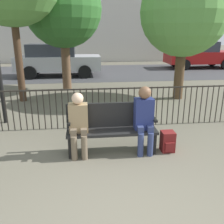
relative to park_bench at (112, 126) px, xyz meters
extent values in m
cube|color=black|center=(0.00, -0.08, -0.07)|extent=(1.67, 0.45, 0.05)
cube|color=black|center=(0.00, 0.12, 0.19)|extent=(1.67, 0.05, 0.47)
cube|color=black|center=(-0.77, -0.08, -0.29)|extent=(0.06, 0.38, 0.40)
cube|color=black|center=(0.77, -0.08, -0.29)|extent=(0.06, 0.38, 0.40)
cube|color=black|center=(-0.77, -0.08, 0.16)|extent=(0.06, 0.38, 0.04)
cube|color=black|center=(0.77, -0.08, 0.16)|extent=(0.06, 0.38, 0.04)
cylinder|color=brown|center=(-0.70, -0.30, -0.27)|extent=(0.11, 0.11, 0.45)
cylinder|color=brown|center=(-0.52, -0.30, -0.27)|extent=(0.11, 0.11, 0.45)
cube|color=brown|center=(-0.70, -0.20, 0.01)|extent=(0.11, 0.20, 0.12)
cube|color=brown|center=(-0.52, -0.20, 0.01)|extent=(0.11, 0.20, 0.12)
cube|color=#997F59|center=(-0.61, -0.08, 0.22)|extent=(0.34, 0.22, 0.52)
sphere|color=beige|center=(-0.61, -0.10, 0.58)|extent=(0.21, 0.21, 0.21)
cylinder|color=navy|center=(0.50, -0.30, -0.27)|extent=(0.11, 0.11, 0.45)
cylinder|color=navy|center=(0.68, -0.30, -0.27)|extent=(0.11, 0.11, 0.45)
cube|color=navy|center=(0.50, -0.20, 0.01)|extent=(0.11, 0.20, 0.12)
cube|color=navy|center=(0.68, -0.20, 0.01)|extent=(0.11, 0.20, 0.12)
cube|color=navy|center=(0.59, -0.08, 0.25)|extent=(0.34, 0.22, 0.58)
sphere|color=brown|center=(0.59, -0.10, 0.66)|extent=(0.23, 0.23, 0.23)
cube|color=maroon|center=(1.06, -0.15, -0.30)|extent=(0.24, 0.23, 0.39)
cube|color=maroon|center=(1.06, -0.28, -0.35)|extent=(0.17, 0.04, 0.18)
cylinder|color=#2D2823|center=(-2.40, 1.27, -0.02)|extent=(0.02, 0.02, 0.95)
cylinder|color=#2D2823|center=(-2.26, 1.27, -0.02)|extent=(0.02, 0.02, 0.95)
cylinder|color=#2D2823|center=(-2.12, 1.27, -0.02)|extent=(0.02, 0.02, 0.95)
cylinder|color=#2D2823|center=(-1.98, 1.27, -0.02)|extent=(0.02, 0.02, 0.95)
cylinder|color=#2D2823|center=(-1.84, 1.27, -0.02)|extent=(0.02, 0.02, 0.95)
cylinder|color=#2D2823|center=(-1.70, 1.27, -0.02)|extent=(0.02, 0.02, 0.95)
cylinder|color=#2D2823|center=(-1.56, 1.27, -0.02)|extent=(0.02, 0.02, 0.95)
cylinder|color=#2D2823|center=(-1.42, 1.27, -0.02)|extent=(0.02, 0.02, 0.95)
cylinder|color=#2D2823|center=(-1.28, 1.27, -0.02)|extent=(0.02, 0.02, 0.95)
cylinder|color=#2D2823|center=(-1.14, 1.27, -0.02)|extent=(0.02, 0.02, 0.95)
cylinder|color=#2D2823|center=(-1.00, 1.27, -0.02)|extent=(0.02, 0.02, 0.95)
cylinder|color=#2D2823|center=(-0.86, 1.27, -0.02)|extent=(0.02, 0.02, 0.95)
cylinder|color=#2D2823|center=(-0.72, 1.27, -0.02)|extent=(0.02, 0.02, 0.95)
cylinder|color=#2D2823|center=(-0.58, 1.27, -0.02)|extent=(0.02, 0.02, 0.95)
cylinder|color=#2D2823|center=(-0.44, 1.27, -0.02)|extent=(0.02, 0.02, 0.95)
cylinder|color=#2D2823|center=(-0.30, 1.27, -0.02)|extent=(0.02, 0.02, 0.95)
cylinder|color=#2D2823|center=(-0.16, 1.27, -0.02)|extent=(0.02, 0.02, 0.95)
cylinder|color=#2D2823|center=(-0.02, 1.27, -0.02)|extent=(0.02, 0.02, 0.95)
cylinder|color=#2D2823|center=(0.12, 1.27, -0.02)|extent=(0.02, 0.02, 0.95)
cylinder|color=#2D2823|center=(0.26, 1.27, -0.02)|extent=(0.02, 0.02, 0.95)
cylinder|color=#2D2823|center=(0.40, 1.27, -0.02)|extent=(0.02, 0.02, 0.95)
cylinder|color=#2D2823|center=(0.54, 1.27, -0.02)|extent=(0.02, 0.02, 0.95)
cylinder|color=#2D2823|center=(0.68, 1.27, -0.02)|extent=(0.02, 0.02, 0.95)
cylinder|color=#2D2823|center=(0.82, 1.27, -0.02)|extent=(0.02, 0.02, 0.95)
cylinder|color=#2D2823|center=(0.96, 1.27, -0.02)|extent=(0.02, 0.02, 0.95)
cylinder|color=#2D2823|center=(1.10, 1.27, -0.02)|extent=(0.02, 0.02, 0.95)
cylinder|color=#2D2823|center=(1.24, 1.27, -0.02)|extent=(0.02, 0.02, 0.95)
cylinder|color=#2D2823|center=(1.38, 1.27, -0.02)|extent=(0.02, 0.02, 0.95)
cylinder|color=#2D2823|center=(1.52, 1.27, -0.02)|extent=(0.02, 0.02, 0.95)
cylinder|color=#2D2823|center=(1.66, 1.27, -0.02)|extent=(0.02, 0.02, 0.95)
cylinder|color=#2D2823|center=(1.80, 1.27, -0.02)|extent=(0.02, 0.02, 0.95)
cylinder|color=#2D2823|center=(1.94, 1.27, -0.02)|extent=(0.02, 0.02, 0.95)
cylinder|color=#2D2823|center=(2.08, 1.27, -0.02)|extent=(0.02, 0.02, 0.95)
cylinder|color=#2D2823|center=(2.22, 1.27, -0.02)|extent=(0.02, 0.02, 0.95)
cylinder|color=#2D2823|center=(2.36, 1.27, -0.02)|extent=(0.02, 0.02, 0.95)
cylinder|color=#2D2823|center=(2.50, 1.27, -0.02)|extent=(0.02, 0.02, 0.95)
cylinder|color=#2D2823|center=(2.64, 1.27, -0.02)|extent=(0.02, 0.02, 0.95)
cylinder|color=#2D2823|center=(2.78, 1.27, -0.02)|extent=(0.02, 0.02, 0.95)
cylinder|color=#2D2823|center=(2.92, 1.27, -0.02)|extent=(0.02, 0.02, 0.95)
cube|color=#2D2823|center=(0.00, 1.27, 0.44)|extent=(9.00, 0.03, 0.03)
cylinder|color=#4C3823|center=(2.69, 3.67, 0.51)|extent=(0.32, 0.32, 2.01)
sphere|color=#569342|center=(2.69, 3.67, 2.28)|extent=(2.76, 2.76, 2.76)
cylinder|color=brown|center=(-1.15, 5.47, 0.62)|extent=(0.33, 0.33, 2.22)
sphere|color=#2D6628|center=(-1.15, 5.47, 2.50)|extent=(2.81, 2.81, 2.81)
cylinder|color=#422D1E|center=(-2.51, 3.94, 0.99)|extent=(0.23, 0.23, 2.97)
cube|color=#3D3D3F|center=(0.00, 9.76, -0.49)|extent=(24.00, 6.00, 0.01)
cube|color=#B7B7BC|center=(-1.73, 8.75, 0.18)|extent=(4.20, 1.70, 0.70)
cube|color=#2D333D|center=(-2.04, 8.75, 0.83)|extent=(2.31, 1.56, 0.60)
cylinder|color=black|center=(-0.43, 7.88, -0.17)|extent=(0.64, 0.20, 0.64)
cylinder|color=black|center=(-0.43, 9.62, -0.17)|extent=(0.64, 0.20, 0.64)
cylinder|color=black|center=(-3.03, 7.88, -0.17)|extent=(0.64, 0.20, 0.64)
cylinder|color=black|center=(-3.03, 9.62, -0.17)|extent=(0.64, 0.20, 0.64)
cube|color=maroon|center=(6.77, 10.80, 0.18)|extent=(4.20, 1.70, 0.70)
cube|color=#2D333D|center=(6.46, 10.80, 0.83)|extent=(2.31, 1.56, 0.60)
cylinder|color=black|center=(8.07, 11.67, -0.17)|extent=(0.64, 0.20, 0.64)
cylinder|color=black|center=(5.47, 9.93, -0.17)|extent=(0.64, 0.20, 0.64)
cylinder|color=black|center=(5.47, 11.67, -0.17)|extent=(0.64, 0.20, 0.64)
camera|label=1|loc=(-0.49, -4.34, 1.69)|focal=40.00mm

